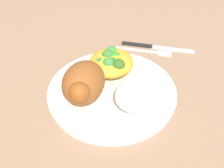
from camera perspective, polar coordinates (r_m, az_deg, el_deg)
name	(u,v)px	position (r m, az deg, el deg)	size (l,w,h in m)	color
ground_plane	(112,95)	(0.55, 0.00, -2.34)	(2.00, 2.00, 0.00)	#98755B
plate	(112,91)	(0.54, 0.00, -1.54)	(0.26, 0.26, 0.02)	white
roasted_chicken	(83,83)	(0.49, -6.25, 0.16)	(0.11, 0.08, 0.08)	brown
rice_pile	(136,95)	(0.50, 5.15, -2.28)	(0.09, 0.08, 0.04)	white
mac_cheese_with_broccoli	(111,62)	(0.57, -0.13, 4.82)	(0.10, 0.10, 0.05)	gold
fork	(147,51)	(0.68, 7.57, 7.12)	(0.03, 0.14, 0.01)	silver
knife	(151,46)	(0.70, 8.40, 8.15)	(0.04, 0.19, 0.01)	black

